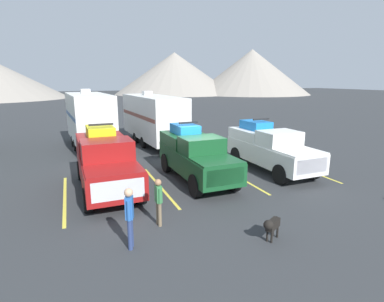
{
  "coord_description": "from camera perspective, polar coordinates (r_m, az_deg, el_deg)",
  "views": [
    {
      "loc": [
        -5.34,
        -12.47,
        4.59
      ],
      "look_at": [
        0.0,
        1.03,
        1.2
      ],
      "focal_mm": 28.82,
      "sensor_mm": 36.0,
      "label": 1
    }
  ],
  "objects": [
    {
      "name": "ground_plane",
      "position": [
        14.32,
        1.53,
        -5.56
      ],
      "size": [
        240.0,
        240.0,
        0.0
      ],
      "primitive_type": "plane",
      "color": "#2D3033"
    },
    {
      "name": "pickup_truck_a",
      "position": [
        13.52,
        -15.7,
        -1.71
      ],
      "size": [
        2.29,
        5.77,
        2.7
      ],
      "color": "maroon",
      "rests_on": "ground"
    },
    {
      "name": "pickup_truck_b",
      "position": [
        14.28,
        0.55,
        -0.59
      ],
      "size": [
        2.12,
        5.52,
        2.61
      ],
      "color": "#144723",
      "rests_on": "ground"
    },
    {
      "name": "pickup_truck_c",
      "position": [
        16.31,
        14.11,
        0.69
      ],
      "size": [
        2.18,
        5.65,
        2.57
      ],
      "color": "white",
      "rests_on": "ground"
    },
    {
      "name": "lot_stripe_a",
      "position": [
        13.33,
        -22.48,
        -8.03
      ],
      "size": [
        0.12,
        5.5,
        0.01
      ],
      "primitive_type": "cube",
      "color": "gold",
      "rests_on": "ground"
    },
    {
      "name": "lot_stripe_b",
      "position": [
        13.75,
        -6.04,
        -6.42
      ],
      "size": [
        0.12,
        5.5,
        0.01
      ],
      "primitive_type": "cube",
      "color": "gold",
      "rests_on": "ground"
    },
    {
      "name": "lot_stripe_c",
      "position": [
        15.18,
        8.25,
        -4.59
      ],
      "size": [
        0.12,
        5.5,
        0.01
      ],
      "primitive_type": "cube",
      "color": "gold",
      "rests_on": "ground"
    },
    {
      "name": "lot_stripe_d",
      "position": [
        17.38,
        19.46,
        -2.93
      ],
      "size": [
        0.12,
        5.5,
        0.01
      ],
      "primitive_type": "cube",
      "color": "gold",
      "rests_on": "ground"
    },
    {
      "name": "camper_trailer_a",
      "position": [
        22.18,
        -18.47,
        5.94
      ],
      "size": [
        2.91,
        8.18,
        3.94
      ],
      "color": "white",
      "rests_on": "ground"
    },
    {
      "name": "camper_trailer_b",
      "position": [
        22.23,
        -7.24,
        6.29
      ],
      "size": [
        2.9,
        9.15,
        3.75
      ],
      "color": "white",
      "rests_on": "ground"
    },
    {
      "name": "person_a",
      "position": [
        8.72,
        -11.48,
        -11.39
      ],
      "size": [
        0.28,
        0.37,
        1.75
      ],
      "color": "navy",
      "rests_on": "ground"
    },
    {
      "name": "person_c",
      "position": [
        9.91,
        -6.22,
        -8.83
      ],
      "size": [
        0.21,
        0.34,
        1.55
      ],
      "color": "#726047",
      "rests_on": "ground"
    },
    {
      "name": "dog",
      "position": [
        9.39,
        14.45,
        -13.18
      ],
      "size": [
        0.77,
        0.54,
        0.72
      ],
      "color": "black",
      "rests_on": "ground"
    },
    {
      "name": "mountain_ridge",
      "position": [
        91.4,
        -16.27,
        13.95
      ],
      "size": [
        132.73,
        46.16,
        17.62
      ],
      "color": "gray",
      "rests_on": "ground"
    }
  ]
}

